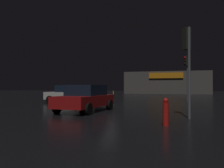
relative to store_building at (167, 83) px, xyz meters
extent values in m
plane|color=black|center=(-2.75, -32.45, -2.22)|extent=(120.00, 120.00, 0.00)
cube|color=#4C4742|center=(0.00, 0.01, 0.00)|extent=(16.78, 6.81, 4.43)
cube|color=orange|center=(0.00, -3.54, 1.37)|extent=(6.47, 0.24, 1.08)
cylinder|color=#595B60|center=(3.71, -26.32, -0.04)|extent=(0.12, 0.12, 4.35)
cube|color=black|center=(3.60, -26.43, 1.66)|extent=(0.41, 0.41, 0.93)
sphere|color=red|center=(3.49, -26.54, 1.94)|extent=(0.20, 0.20, 0.20)
sphere|color=black|center=(3.49, -26.54, 1.66)|extent=(0.20, 0.20, 0.20)
sphere|color=black|center=(3.49, -26.54, 1.38)|extent=(0.20, 0.20, 0.20)
cylinder|color=#595B60|center=(3.64, -38.86, -0.20)|extent=(0.12, 0.12, 4.04)
cube|color=black|center=(3.53, -38.75, 1.33)|extent=(0.41, 0.41, 0.98)
sphere|color=red|center=(3.41, -38.64, 1.62)|extent=(0.20, 0.20, 0.20)
sphere|color=black|center=(3.41, -38.64, 1.33)|extent=(0.20, 0.20, 0.20)
sphere|color=black|center=(3.41, -38.64, 1.03)|extent=(0.20, 0.20, 0.20)
cube|color=silver|center=(-5.89, -31.87, -1.58)|extent=(3.96, 2.00, 0.63)
cube|color=black|center=(-5.91, -31.87, -0.97)|extent=(1.84, 1.72, 0.58)
cylinder|color=black|center=(-7.21, -32.72, -1.89)|extent=(0.67, 0.25, 0.66)
cylinder|color=black|center=(-7.13, -30.91, -1.89)|extent=(0.67, 0.25, 0.66)
cylinder|color=black|center=(-4.66, -32.84, -1.89)|extent=(0.67, 0.25, 0.66)
cylinder|color=black|center=(-4.57, -31.03, -1.89)|extent=(0.67, 0.25, 0.66)
cube|color=#A51414|center=(-1.94, -37.46, -1.61)|extent=(2.11, 4.47, 0.61)
cube|color=black|center=(-1.93, -37.30, -1.01)|extent=(1.79, 2.36, 0.60)
cylinder|color=black|center=(-1.12, -38.96, -1.92)|extent=(0.26, 0.62, 0.60)
cylinder|color=black|center=(-2.95, -38.84, -1.92)|extent=(0.26, 0.62, 0.60)
cylinder|color=black|center=(-0.94, -36.09, -1.92)|extent=(0.26, 0.62, 0.60)
cylinder|color=black|center=(-2.76, -35.97, -1.92)|extent=(0.26, 0.62, 0.60)
cylinder|color=red|center=(2.79, -41.06, -1.80)|extent=(0.22, 0.22, 0.84)
sphere|color=red|center=(2.79, -41.06, -1.31)|extent=(0.20, 0.20, 0.20)
cylinder|color=gold|center=(-4.26, -24.37, -1.75)|extent=(0.10, 0.10, 0.94)
cylinder|color=gold|center=(-6.17, -25.76, -1.75)|extent=(0.10, 0.10, 0.93)
camera|label=1|loc=(3.44, -49.65, -0.81)|focal=37.44mm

